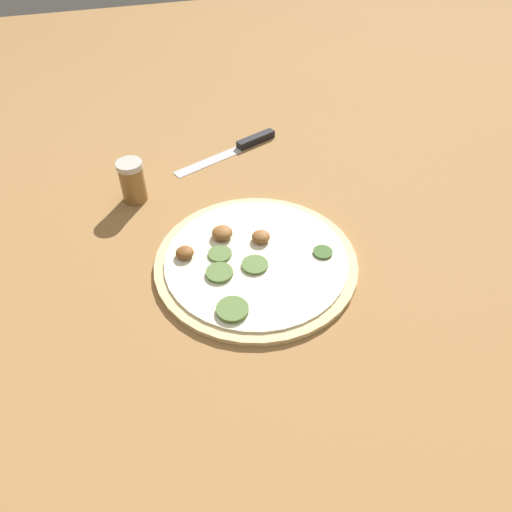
# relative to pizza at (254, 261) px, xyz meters

# --- Properties ---
(ground_plane) EXTENTS (3.00, 3.00, 0.00)m
(ground_plane) POSITION_rel_pizza_xyz_m (-0.00, -0.00, -0.01)
(ground_plane) COLOR #9E703F
(pizza) EXTENTS (0.37, 0.37, 0.03)m
(pizza) POSITION_rel_pizza_xyz_m (0.00, 0.00, 0.00)
(pizza) COLOR beige
(pizza) RESTS_ON ground_plane
(knife) EXTENTS (0.13, 0.27, 0.02)m
(knife) POSITION_rel_pizza_xyz_m (0.39, -0.08, -0.00)
(knife) COLOR silver
(knife) RESTS_ON ground_plane
(spice_jar) EXTENTS (0.05, 0.05, 0.09)m
(spice_jar) POSITION_rel_pizza_xyz_m (0.25, 0.19, 0.04)
(spice_jar) COLOR olive
(spice_jar) RESTS_ON ground_plane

